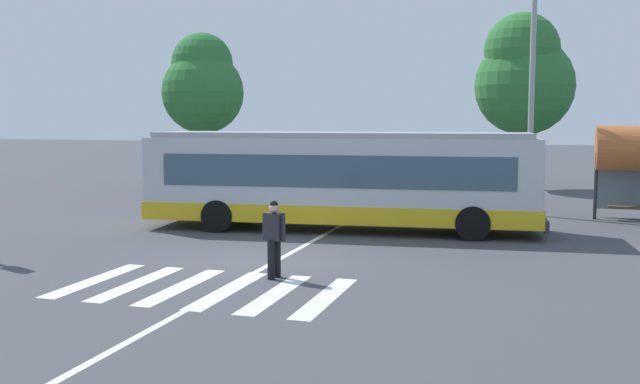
% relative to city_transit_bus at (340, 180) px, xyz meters
% --- Properties ---
extents(ground_plane, '(160.00, 160.00, 0.00)m').
position_rel_city_transit_bus_xyz_m(ground_plane, '(-0.52, -5.27, -1.59)').
color(ground_plane, '#424449').
extents(city_transit_bus, '(12.42, 3.73, 3.06)m').
position_rel_city_transit_bus_xyz_m(city_transit_bus, '(0.00, 0.00, 0.00)').
color(city_transit_bus, black).
rests_on(city_transit_bus, ground_plane).
extents(pedestrian_crossing_street, '(0.57, 0.40, 1.72)m').
position_rel_city_transit_bus_xyz_m(pedestrian_crossing_street, '(0.41, -6.97, -0.62)').
color(pedestrian_crossing_street, black).
rests_on(pedestrian_crossing_street, ground_plane).
extents(parked_car_white, '(1.92, 4.52, 1.35)m').
position_rel_city_transit_bus_xyz_m(parked_car_white, '(-1.64, 8.07, -0.82)').
color(parked_car_white, black).
rests_on(parked_car_white, ground_plane).
extents(parked_car_charcoal, '(1.98, 4.55, 1.35)m').
position_rel_city_transit_bus_xyz_m(parked_car_charcoal, '(1.19, 8.11, -0.82)').
color(parked_car_charcoal, black).
rests_on(parked_car_charcoal, ground_plane).
extents(parked_car_silver, '(1.98, 4.55, 1.35)m').
position_rel_city_transit_bus_xyz_m(parked_car_silver, '(3.77, 7.75, -0.82)').
color(parked_car_silver, black).
rests_on(parked_car_silver, ground_plane).
extents(twin_arm_street_lamp, '(3.86, 0.32, 8.81)m').
position_rel_city_transit_bus_xyz_m(twin_arm_street_lamp, '(5.59, 5.33, 3.80)').
color(twin_arm_street_lamp, '#939399').
rests_on(twin_arm_street_lamp, ground_plane).
extents(background_tree_left, '(4.08, 4.08, 7.70)m').
position_rel_city_transit_bus_xyz_m(background_tree_left, '(-10.21, 11.34, 3.57)').
color(background_tree_left, brown).
rests_on(background_tree_left, ground_plane).
extents(background_tree_right, '(4.80, 4.80, 8.53)m').
position_rel_city_transit_bus_xyz_m(background_tree_right, '(5.08, 15.09, 3.94)').
color(background_tree_right, brown).
rests_on(background_tree_right, ground_plane).
extents(crosswalk_painted_stripes, '(5.68, 3.37, 0.01)m').
position_rel_city_transit_bus_xyz_m(crosswalk_painted_stripes, '(-0.63, -8.28, -1.58)').
color(crosswalk_painted_stripes, silver).
rests_on(crosswalk_painted_stripes, ground_plane).
extents(lane_center_line, '(0.16, 24.00, 0.01)m').
position_rel_city_transit_bus_xyz_m(lane_center_line, '(-0.21, -3.27, -1.59)').
color(lane_center_line, silver).
rests_on(lane_center_line, ground_plane).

